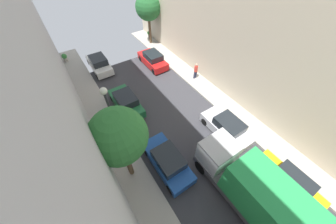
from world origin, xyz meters
name	(u,v)px	position (x,y,z in m)	size (l,w,h in m)	color
ground	(216,169)	(0.00, 0.00, 0.00)	(32.00, 32.00, 0.00)	#38383D
sidewalk_left	(155,214)	(-5.00, 0.00, 0.07)	(2.00, 44.00, 0.15)	#A8A399
sidewalk_right	(263,136)	(5.00, 0.00, 0.07)	(2.00, 44.00, 0.15)	#A8A399
parked_car_left_3	(168,161)	(-2.70, 2.09, 0.72)	(1.78, 4.20, 1.57)	#194799
parked_car_left_4	(126,102)	(-2.70, 8.81, 0.72)	(1.78, 4.20, 1.57)	#1E6638
parked_car_left_5	(99,64)	(-2.70, 15.95, 0.72)	(1.78, 4.20, 1.57)	white
parked_car_right_1	(287,183)	(2.70, -3.21, 0.72)	(1.78, 4.20, 1.57)	gold
parked_car_right_2	(227,128)	(2.70, 1.90, 0.72)	(1.78, 4.20, 1.57)	silver
parked_car_right_3	(153,60)	(2.70, 13.40, 0.72)	(1.78, 4.20, 1.57)	red
delivery_truck	(251,188)	(0.00, -2.18, 1.79)	(2.26, 6.60, 3.38)	#4C4C51
pedestrian	(196,71)	(5.12, 8.71, 1.07)	(0.40, 0.36, 1.72)	#2D334C
street_tree_0	(118,136)	(-5.02, 3.00, 4.52)	(3.03, 3.03, 5.92)	brown
street_tree_1	(148,7)	(5.01, 17.99, 4.47)	(3.00, 3.00, 5.86)	brown
potted_plant_1	(65,57)	(-5.60, 19.65, 0.64)	(0.57, 0.57, 0.90)	#B2A899
potted_plant_2	(149,34)	(5.72, 19.73, 0.54)	(0.45, 0.45, 0.71)	#B2A899
lamp_post	(111,110)	(-4.60, 5.66, 3.70)	(0.44, 0.44, 5.38)	#333338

